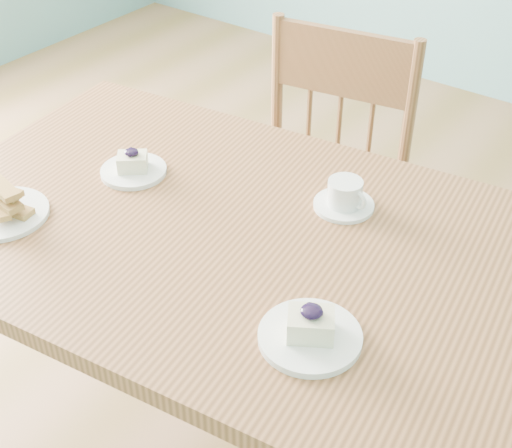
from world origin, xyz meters
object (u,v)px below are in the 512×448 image
at_px(dining_chair, 317,201).
at_px(coffee_cup, 345,196).
at_px(dining_table, 260,269).
at_px(biscotti_plate, 1,207).
at_px(cheesecake_plate_far, 133,167).
at_px(cheesecake_plate_near, 310,332).

relative_size(dining_chair, coffee_cup, 7.44).
bearing_deg(dining_table, biscotti_plate, -159.19).
bearing_deg(cheesecake_plate_far, coffee_cup, 20.49).
height_order(dining_table, biscotti_plate, biscotti_plate).
height_order(dining_table, dining_chair, dining_chair).
bearing_deg(biscotti_plate, dining_chair, 70.76).
bearing_deg(dining_table, coffee_cup, 60.47).
height_order(cheesecake_plate_near, coffee_cup, cheesecake_plate_near).
bearing_deg(cheesecake_plate_far, dining_table, -3.86).
bearing_deg(dining_table, dining_chair, 102.35).
relative_size(dining_table, cheesecake_plate_far, 10.48).
distance_m(dining_chair, cheesecake_plate_far, 0.66).
bearing_deg(coffee_cup, biscotti_plate, -129.50).
distance_m(cheesecake_plate_near, coffee_cup, 0.41).
xyz_separation_m(coffee_cup, biscotti_plate, (-0.58, -0.47, -0.00)).
height_order(cheesecake_plate_near, biscotti_plate, same).
distance_m(cheesecake_plate_far, coffee_cup, 0.50).
bearing_deg(cheesecake_plate_far, cheesecake_plate_near, -18.12).
relative_size(dining_table, dining_chair, 1.63).
distance_m(cheesecake_plate_near, biscotti_plate, 0.74).
relative_size(dining_chair, biscotti_plate, 5.04).
distance_m(dining_table, dining_chair, 0.64).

